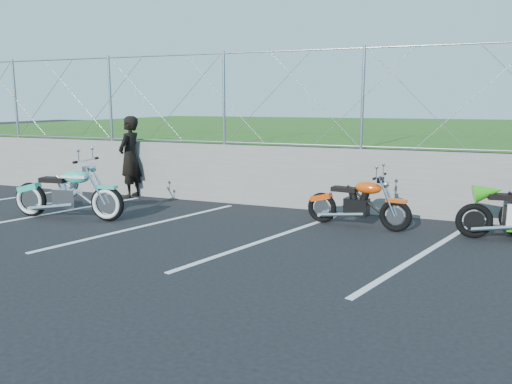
% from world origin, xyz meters
% --- Properties ---
extents(ground, '(90.00, 90.00, 0.00)m').
position_xyz_m(ground, '(0.00, 0.00, 0.00)').
color(ground, black).
rests_on(ground, ground).
extents(retaining_wall, '(30.00, 0.22, 1.30)m').
position_xyz_m(retaining_wall, '(0.00, 3.50, 0.65)').
color(retaining_wall, slate).
rests_on(retaining_wall, ground).
extents(grass_field, '(30.00, 20.00, 1.30)m').
position_xyz_m(grass_field, '(0.00, 13.50, 0.65)').
color(grass_field, '#245015').
rests_on(grass_field, ground).
extents(chain_link_fence, '(28.00, 0.03, 2.00)m').
position_xyz_m(chain_link_fence, '(0.00, 3.50, 2.30)').
color(chain_link_fence, gray).
rests_on(chain_link_fence, retaining_wall).
extents(parking_lines, '(18.29, 4.31, 0.01)m').
position_xyz_m(parking_lines, '(1.20, 1.00, 0.00)').
color(parking_lines, silver).
rests_on(parking_lines, ground).
extents(cruiser_turquoise, '(2.34, 0.74, 1.16)m').
position_xyz_m(cruiser_turquoise, '(-4.07, 0.89, 0.47)').
color(cruiser_turquoise, black).
rests_on(cruiser_turquoise, ground).
extents(naked_orange, '(1.93, 0.65, 0.96)m').
position_xyz_m(naked_orange, '(1.21, 2.28, 0.41)').
color(naked_orange, black).
rests_on(naked_orange, ground).
extents(person_standing, '(0.50, 0.72, 1.91)m').
position_xyz_m(person_standing, '(-4.30, 3.20, 0.95)').
color(person_standing, black).
rests_on(person_standing, ground).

